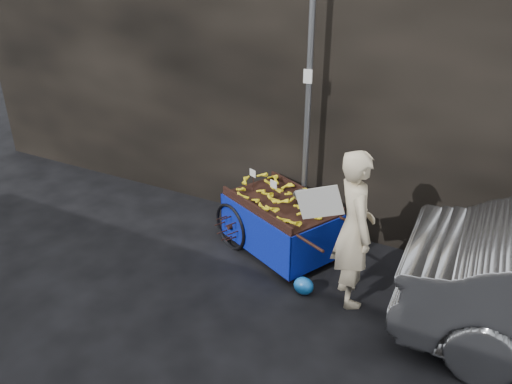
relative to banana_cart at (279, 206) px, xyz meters
The scene contains 6 objects.
ground 1.05m from the banana_cart, 101.49° to the right, with size 80.00×80.00×0.00m, color black.
building_wall 2.58m from the banana_cart, 82.64° to the left, with size 13.50×2.00×5.00m.
street_pole 1.42m from the banana_cart, 74.84° to the left, with size 0.12×0.10×4.00m.
banana_cart is the anchor object (origin of this frame).
vendor 1.40m from the banana_cart, 25.12° to the right, with size 1.06×0.85×1.94m.
plastic_bag 1.22m from the banana_cart, 46.75° to the right, with size 0.26×0.21×0.23m, color #175DB1.
Camera 1 is at (2.77, -4.74, 3.88)m, focal length 35.00 mm.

